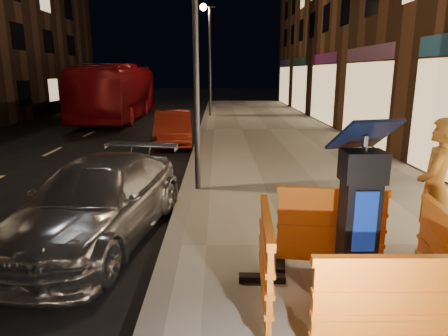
{
  "coord_description": "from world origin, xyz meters",
  "views": [
    {
      "loc": [
        0.7,
        -5.55,
        2.69
      ],
      "look_at": [
        0.8,
        1.0,
        1.1
      ],
      "focal_mm": 32.0,
      "sensor_mm": 36.0,
      "label": 1
    }
  ],
  "objects_px": {
    "barrier_kerbside": "(266,264)",
    "bus_doubledecker": "(120,119)",
    "barrier_front": "(393,317)",
    "barrier_back": "(330,229)",
    "parking_kiosk": "(358,225)",
    "barrier_bldgside": "(443,263)",
    "car_silver": "(101,238)",
    "man": "(435,189)",
    "car_red": "(173,144)"
  },
  "relations": [
    {
      "from": "parking_kiosk",
      "to": "bus_doubledecker",
      "type": "xyz_separation_m",
      "value": [
        -7.13,
        19.22,
        -1.14
      ]
    },
    {
      "from": "barrier_kerbside",
      "to": "bus_doubledecker",
      "type": "relative_size",
      "value": 0.13
    },
    {
      "from": "parking_kiosk",
      "to": "car_silver",
      "type": "bearing_deg",
      "value": 151.23
    },
    {
      "from": "car_silver",
      "to": "bus_doubledecker",
      "type": "relative_size",
      "value": 0.4
    },
    {
      "from": "barrier_front",
      "to": "man",
      "type": "relative_size",
      "value": 0.73
    },
    {
      "from": "barrier_back",
      "to": "bus_doubledecker",
      "type": "height_order",
      "value": "bus_doubledecker"
    },
    {
      "from": "barrier_front",
      "to": "barrier_back",
      "type": "height_order",
      "value": "same"
    },
    {
      "from": "barrier_kerbside",
      "to": "bus_doubledecker",
      "type": "xyz_separation_m",
      "value": [
        -6.18,
        19.22,
        -0.7
      ]
    },
    {
      "from": "barrier_kerbside",
      "to": "car_silver",
      "type": "xyz_separation_m",
      "value": [
        -2.45,
        2.33,
        -0.7
      ]
    },
    {
      "from": "barrier_front",
      "to": "car_silver",
      "type": "bearing_deg",
      "value": 136.69
    },
    {
      "from": "barrier_bldgside",
      "to": "car_silver",
      "type": "relative_size",
      "value": 0.32
    },
    {
      "from": "car_silver",
      "to": "man",
      "type": "relative_size",
      "value": 2.26
    },
    {
      "from": "parking_kiosk",
      "to": "man",
      "type": "distance_m",
      "value": 1.99
    },
    {
      "from": "bus_doubledecker",
      "to": "car_red",
      "type": "bearing_deg",
      "value": -65.31
    },
    {
      "from": "bus_doubledecker",
      "to": "parking_kiosk",
      "type": "bearing_deg",
      "value": -70.98
    },
    {
      "from": "barrier_front",
      "to": "car_red",
      "type": "bearing_deg",
      "value": 105.32
    },
    {
      "from": "barrier_front",
      "to": "car_silver",
      "type": "xyz_separation_m",
      "value": [
        -3.4,
        3.28,
        -0.7
      ]
    },
    {
      "from": "barrier_kerbside",
      "to": "car_red",
      "type": "height_order",
      "value": "barrier_kerbside"
    },
    {
      "from": "parking_kiosk",
      "to": "barrier_bldgside",
      "type": "height_order",
      "value": "parking_kiosk"
    },
    {
      "from": "bus_doubledecker",
      "to": "barrier_front",
      "type": "bearing_deg",
      "value": -71.87
    },
    {
      "from": "barrier_bldgside",
      "to": "man",
      "type": "xyz_separation_m",
      "value": [
        0.55,
        1.31,
        0.43
      ]
    },
    {
      "from": "barrier_front",
      "to": "barrier_bldgside",
      "type": "relative_size",
      "value": 1.0
    },
    {
      "from": "barrier_bldgside",
      "to": "parking_kiosk",
      "type": "bearing_deg",
      "value": 97.65
    },
    {
      "from": "barrier_back",
      "to": "car_silver",
      "type": "xyz_separation_m",
      "value": [
        -3.4,
        1.38,
        -0.7
      ]
    },
    {
      "from": "man",
      "to": "parking_kiosk",
      "type": "bearing_deg",
      "value": -9.64
    },
    {
      "from": "barrier_front",
      "to": "barrier_bldgside",
      "type": "xyz_separation_m",
      "value": [
        0.95,
        0.95,
        0.0
      ]
    },
    {
      "from": "barrier_back",
      "to": "bus_doubledecker",
      "type": "relative_size",
      "value": 0.13
    },
    {
      "from": "parking_kiosk",
      "to": "barrier_bldgside",
      "type": "xyz_separation_m",
      "value": [
        0.95,
        0.0,
        -0.44
      ]
    },
    {
      "from": "parking_kiosk",
      "to": "car_silver",
      "type": "height_order",
      "value": "parking_kiosk"
    },
    {
      "from": "barrier_bldgside",
      "to": "car_red",
      "type": "xyz_separation_m",
      "value": [
        -4.09,
        11.06,
        -0.7
      ]
    },
    {
      "from": "barrier_back",
      "to": "car_red",
      "type": "bearing_deg",
      "value": 115.92
    },
    {
      "from": "barrier_back",
      "to": "barrier_front",
      "type": "bearing_deg",
      "value": -81.35
    },
    {
      "from": "car_silver",
      "to": "bus_doubledecker",
      "type": "xyz_separation_m",
      "value": [
        -3.73,
        16.89,
        0.0
      ]
    },
    {
      "from": "barrier_back",
      "to": "bus_doubledecker",
      "type": "distance_m",
      "value": 19.62
    },
    {
      "from": "car_red",
      "to": "car_silver",
      "type": "bearing_deg",
      "value": -97.42
    },
    {
      "from": "barrier_front",
      "to": "car_red",
      "type": "xyz_separation_m",
      "value": [
        -3.14,
        12.01,
        -0.7
      ]
    },
    {
      "from": "parking_kiosk",
      "to": "barrier_back",
      "type": "bearing_deg",
      "value": 95.65
    },
    {
      "from": "barrier_back",
      "to": "parking_kiosk",
      "type": "bearing_deg",
      "value": -81.35
    },
    {
      "from": "barrier_bldgside",
      "to": "bus_doubledecker",
      "type": "height_order",
      "value": "bus_doubledecker"
    },
    {
      "from": "barrier_back",
      "to": "man",
      "type": "xyz_separation_m",
      "value": [
        1.5,
        0.36,
        0.43
      ]
    },
    {
      "from": "barrier_front",
      "to": "car_red",
      "type": "relative_size",
      "value": 0.38
    },
    {
      "from": "barrier_bldgside",
      "to": "car_silver",
      "type": "height_order",
      "value": "barrier_bldgside"
    },
    {
      "from": "barrier_front",
      "to": "barrier_back",
      "type": "xyz_separation_m",
      "value": [
        0.0,
        1.9,
        0.0
      ]
    },
    {
      "from": "car_silver",
      "to": "man",
      "type": "distance_m",
      "value": 5.14
    },
    {
      "from": "barrier_front",
      "to": "barrier_back",
      "type": "distance_m",
      "value": 1.9
    },
    {
      "from": "car_red",
      "to": "bus_doubledecker",
      "type": "height_order",
      "value": "bus_doubledecker"
    },
    {
      "from": "barrier_back",
      "to": "barrier_bldgside",
      "type": "height_order",
      "value": "same"
    },
    {
      "from": "barrier_bldgside",
      "to": "bus_doubledecker",
      "type": "bearing_deg",
      "value": 30.44
    },
    {
      "from": "parking_kiosk",
      "to": "barrier_front",
      "type": "distance_m",
      "value": 1.05
    },
    {
      "from": "barrier_back",
      "to": "man",
      "type": "height_order",
      "value": "man"
    }
  ]
}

